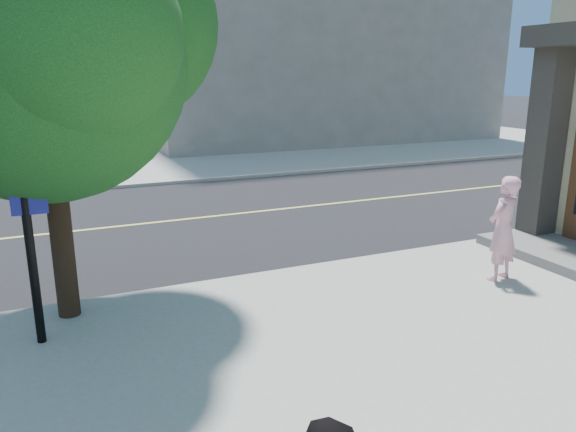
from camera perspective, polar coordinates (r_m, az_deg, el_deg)
name	(u,v)px	position (r m, az deg, el deg)	size (l,w,h in m)	color
ground	(34,314)	(9.22, -25.04, -9.29)	(140.00, 140.00, 0.00)	black
road_ew	(35,235)	(13.48, -24.90, -1.86)	(140.00, 9.00, 0.01)	black
sidewalk_ne	(284,133)	(32.91, -0.37, 8.65)	(29.00, 25.00, 0.12)	gray
filler_ne	(289,9)	(33.57, 0.08, 20.84)	(18.00, 16.00, 14.00)	slate
man_on_phone	(503,229)	(9.79, 21.55, -1.24)	(0.65, 0.43, 1.79)	pink
street_tree	(47,23)	(8.04, -23.90, 17.95)	(4.71, 4.28, 6.25)	black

